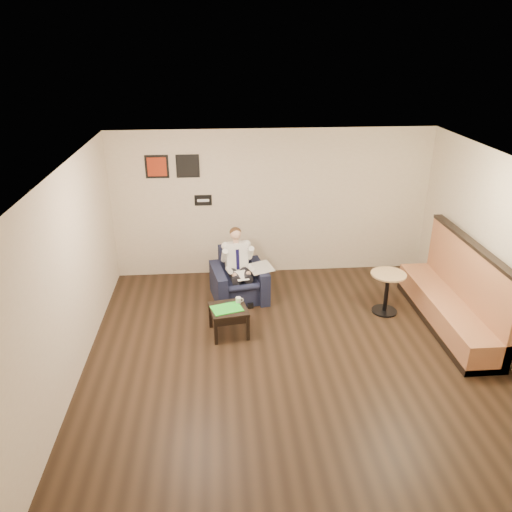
{
  "coord_description": "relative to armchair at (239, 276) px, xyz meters",
  "views": [
    {
      "loc": [
        -1.03,
        -5.97,
        4.29
      ],
      "look_at": [
        -0.46,
        1.2,
        1.12
      ],
      "focal_mm": 35.0,
      "sensor_mm": 36.0,
      "label": 1
    }
  ],
  "objects": [
    {
      "name": "lap_papers",
      "position": [
        0.04,
        -0.21,
        0.1
      ],
      "size": [
        0.26,
        0.33,
        0.01
      ],
      "primitive_type": "cube",
      "rotation": [
        0.0,
        0.0,
        0.24
      ],
      "color": "white",
      "rests_on": "seated_man"
    },
    {
      "name": "side_table",
      "position": [
        -0.22,
        -1.16,
        -0.21
      ],
      "size": [
        0.64,
        0.64,
        0.46
      ],
      "primitive_type": "cube",
      "rotation": [
        0.0,
        0.0,
        0.16
      ],
      "color": "black",
      "rests_on": "ground"
    },
    {
      "name": "newspaper",
      "position": [
        0.38,
        -0.03,
        0.16
      ],
      "size": [
        0.48,
        0.55,
        0.01
      ],
      "primitive_type": "cube",
      "rotation": [
        0.0,
        0.0,
        0.23
      ],
      "color": "silver",
      "rests_on": "armchair"
    },
    {
      "name": "coffee_mug",
      "position": [
        -0.06,
        -1.01,
        0.07
      ],
      "size": [
        0.1,
        0.1,
        0.1
      ],
      "primitive_type": "cylinder",
      "rotation": [
        0.0,
        0.0,
        0.16
      ],
      "color": "white",
      "rests_on": "side_table"
    },
    {
      "name": "art_print_left",
      "position": [
        -1.4,
        1.08,
        1.71
      ],
      "size": [
        0.42,
        0.03,
        0.42
      ],
      "primitive_type": "cube",
      "color": "#9F2C13",
      "rests_on": "wall_back"
    },
    {
      "name": "art_print_right",
      "position": [
        -0.85,
        1.08,
        1.71
      ],
      "size": [
        0.42,
        0.03,
        0.42
      ],
      "primitive_type": "cube",
      "color": "black",
      "rests_on": "wall_back"
    },
    {
      "name": "wall_front",
      "position": [
        0.7,
        -4.91,
        0.96
      ],
      "size": [
        6.0,
        0.02,
        2.8
      ],
      "primitive_type": "cube",
      "color": "beige",
      "rests_on": "ground"
    },
    {
      "name": "smartphone",
      "position": [
        -0.2,
        -0.99,
        0.02
      ],
      "size": [
        0.14,
        0.07,
        0.01
      ],
      "primitive_type": "cube",
      "rotation": [
        0.0,
        0.0,
        -0.01
      ],
      "color": "black",
      "rests_on": "side_table"
    },
    {
      "name": "seating_sign",
      "position": [
        -0.6,
        1.08,
        1.06
      ],
      "size": [
        0.32,
        0.02,
        0.2
      ],
      "primitive_type": "cube",
      "color": "black",
      "rests_on": "wall_back"
    },
    {
      "name": "armchair",
      "position": [
        0.0,
        0.0,
        0.0
      ],
      "size": [
        1.05,
        1.05,
        0.88
      ],
      "primitive_type": "cube",
      "rotation": [
        0.0,
        0.0,
        0.17
      ],
      "color": "black",
      "rests_on": "ground"
    },
    {
      "name": "wall_left",
      "position": [
        -2.3,
        -1.91,
        0.96
      ],
      "size": [
        0.02,
        6.0,
        2.8
      ],
      "primitive_type": "cube",
      "color": "beige",
      "rests_on": "ground"
    },
    {
      "name": "wall_back",
      "position": [
        0.7,
        1.09,
        0.96
      ],
      "size": [
        6.0,
        0.02,
        2.8
      ],
      "primitive_type": "cube",
      "color": "beige",
      "rests_on": "ground"
    },
    {
      "name": "banquette",
      "position": [
        3.29,
        -1.17,
        0.26
      ],
      "size": [
        0.65,
        2.72,
        1.39
      ],
      "primitive_type": "cube",
      "color": "#AC6942",
      "rests_on": "ground"
    },
    {
      "name": "ceiling",
      "position": [
        0.7,
        -1.91,
        2.36
      ],
      "size": [
        6.0,
        6.0,
        0.02
      ],
      "primitive_type": "cube",
      "color": "white",
      "rests_on": "wall_back"
    },
    {
      "name": "wall_right",
      "position": [
        3.7,
        -1.91,
        0.96
      ],
      "size": [
        0.02,
        6.0,
        2.8
      ],
      "primitive_type": "cube",
      "color": "beige",
      "rests_on": "ground"
    },
    {
      "name": "cafe_table",
      "position": [
        2.44,
        -0.69,
        -0.08
      ],
      "size": [
        0.71,
        0.71,
        0.72
      ],
      "primitive_type": "cylinder",
      "rotation": [
        0.0,
        0.0,
        -0.25
      ],
      "color": "tan",
      "rests_on": "ground"
    },
    {
      "name": "green_folder",
      "position": [
        -0.25,
        -1.18,
        0.02
      ],
      "size": [
        0.53,
        0.45,
        0.01
      ],
      "primitive_type": "cube",
      "rotation": [
        0.0,
        0.0,
        0.3
      ],
      "color": "#2BDA2F",
      "rests_on": "side_table"
    },
    {
      "name": "ground",
      "position": [
        0.7,
        -1.91,
        -0.44
      ],
      "size": [
        6.0,
        6.0,
        0.0
      ],
      "primitive_type": "plane",
      "color": "black",
      "rests_on": "ground"
    },
    {
      "name": "seated_man",
      "position": [
        0.02,
        -0.11,
        0.16
      ],
      "size": [
        0.71,
        0.95,
        1.2
      ],
      "primitive_type": null,
      "rotation": [
        0.0,
        0.0,
        0.17
      ],
      "color": "white",
      "rests_on": "armchair"
    }
  ]
}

